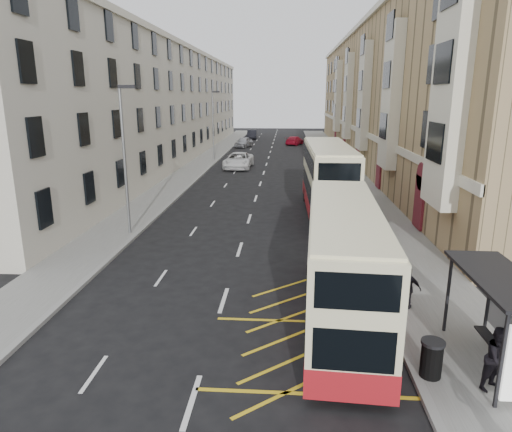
# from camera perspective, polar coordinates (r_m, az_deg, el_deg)

# --- Properties ---
(ground) EXTENTS (200.00, 200.00, 0.00)m
(ground) POSITION_cam_1_polar(r_m,az_deg,el_deg) (14.36, -6.34, -17.23)
(ground) COLOR black
(ground) RESTS_ON ground
(pavement_right) EXTENTS (4.00, 120.00, 0.15)m
(pavement_right) POSITION_cam_1_polar(r_m,az_deg,el_deg) (43.00, 11.44, 4.43)
(pavement_right) COLOR slate
(pavement_right) RESTS_ON ground
(pavement_left) EXTENTS (3.00, 120.00, 0.15)m
(pavement_left) POSITION_cam_1_polar(r_m,az_deg,el_deg) (43.75, -9.19, 4.71)
(pavement_left) COLOR slate
(pavement_left) RESTS_ON ground
(kerb_right) EXTENTS (0.25, 120.00, 0.15)m
(kerb_right) POSITION_cam_1_polar(r_m,az_deg,el_deg) (42.79, 8.77, 4.50)
(kerb_right) COLOR gray
(kerb_right) RESTS_ON ground
(kerb_left) EXTENTS (0.25, 120.00, 0.15)m
(kerb_left) POSITION_cam_1_polar(r_m,az_deg,el_deg) (43.44, -7.25, 4.71)
(kerb_left) COLOR gray
(kerb_left) RESTS_ON ground
(road_markings) EXTENTS (10.00, 110.00, 0.01)m
(road_markings) POSITION_cam_1_polar(r_m,az_deg,el_deg) (57.51, 1.54, 7.21)
(road_markings) COLOR silver
(road_markings) RESTS_ON ground
(terrace_right) EXTENTS (10.75, 79.00, 15.25)m
(terrace_right) POSITION_cam_1_polar(r_m,az_deg,el_deg) (58.69, 16.76, 14.12)
(terrace_right) COLOR tan
(terrace_right) RESTS_ON ground
(terrace_left) EXTENTS (9.18, 79.00, 13.25)m
(terrace_left) POSITION_cam_1_polar(r_m,az_deg,el_deg) (59.59, -11.78, 13.46)
(terrace_left) COLOR beige
(terrace_left) RESTS_ON ground
(bus_shelter) EXTENTS (1.65, 4.25, 2.70)m
(bus_shelter) POSITION_cam_1_polar(r_m,az_deg,el_deg) (14.13, 29.15, -9.90)
(bus_shelter) COLOR black
(bus_shelter) RESTS_ON pavement_right
(guard_railing) EXTENTS (0.06, 6.56, 1.01)m
(guard_railing) POSITION_cam_1_polar(r_m,az_deg,el_deg) (19.35, 15.40, -6.13)
(guard_railing) COLOR #B41E26
(guard_railing) RESTS_ON pavement_right
(street_lamp_near) EXTENTS (0.93, 0.18, 8.00)m
(street_lamp_near) POSITION_cam_1_polar(r_m,az_deg,el_deg) (25.66, -16.06, 7.61)
(street_lamp_near) COLOR gray
(street_lamp_near) RESTS_ON pavement_left
(street_lamp_far) EXTENTS (0.93, 0.18, 8.00)m
(street_lamp_far) POSITION_cam_1_polar(r_m,az_deg,el_deg) (54.74, -5.35, 11.64)
(street_lamp_far) COLOR gray
(street_lamp_far) RESTS_ON pavement_left
(double_decker_front) EXTENTS (2.94, 10.25, 4.04)m
(double_decker_front) POSITION_cam_1_polar(r_m,az_deg,el_deg) (15.92, 10.79, -5.84)
(double_decker_front) COLOR beige
(double_decker_front) RESTS_ON ground
(double_decker_rear) EXTENTS (2.79, 11.52, 4.58)m
(double_decker_rear) POSITION_cam_1_polar(r_m,az_deg,el_deg) (30.13, 8.94, 4.56)
(double_decker_rear) COLOR beige
(double_decker_rear) RESTS_ON ground
(litter_bin) EXTENTS (0.64, 0.64, 1.06)m
(litter_bin) POSITION_cam_1_polar(r_m,az_deg,el_deg) (13.81, 21.10, -16.23)
(litter_bin) COLOR black
(litter_bin) RESTS_ON pavement_right
(pedestrian_mid) EXTENTS (1.07, 1.00, 1.75)m
(pedestrian_mid) POSITION_cam_1_polar(r_m,az_deg,el_deg) (13.82, 28.06, -15.50)
(pedestrian_mid) COLOR black
(pedestrian_mid) RESTS_ON pavement_right
(pedestrian_far) EXTENTS (0.99, 0.71, 1.55)m
(pedestrian_far) POSITION_cam_1_polar(r_m,az_deg,el_deg) (17.41, 18.46, -8.52)
(pedestrian_far) COLOR black
(pedestrian_far) RESTS_ON pavement_right
(white_van) EXTENTS (3.00, 6.12, 1.67)m
(white_van) POSITION_cam_1_polar(r_m,az_deg,el_deg) (49.58, -2.21, 6.95)
(white_van) COLOR silver
(white_van) RESTS_ON ground
(car_silver) EXTENTS (2.82, 4.81, 1.54)m
(car_silver) POSITION_cam_1_polar(r_m,az_deg,el_deg) (70.25, -1.55, 9.21)
(car_silver) COLOR #9C9DA3
(car_silver) RESTS_ON ground
(car_dark) EXTENTS (1.89, 4.87, 1.58)m
(car_dark) POSITION_cam_1_polar(r_m,az_deg,el_deg) (84.14, -0.52, 10.16)
(car_dark) COLOR black
(car_dark) RESTS_ON ground
(car_red) EXTENTS (3.32, 5.04, 1.36)m
(car_red) POSITION_cam_1_polar(r_m,az_deg,el_deg) (74.07, 4.85, 9.39)
(car_red) COLOR maroon
(car_red) RESTS_ON ground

